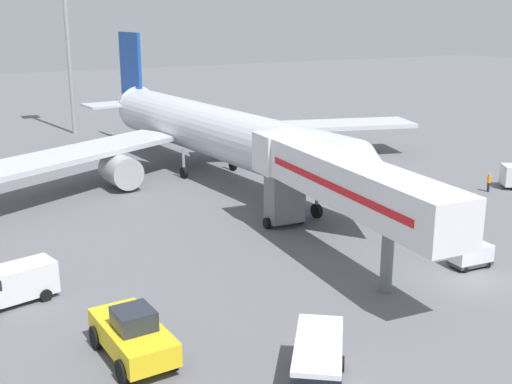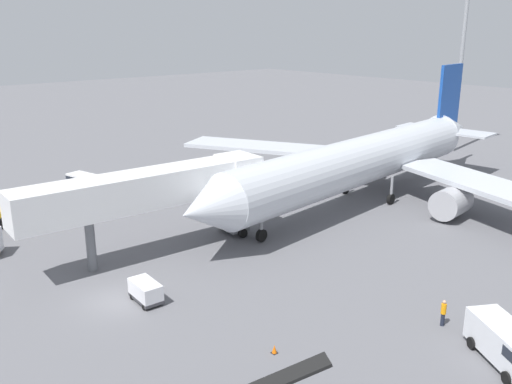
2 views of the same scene
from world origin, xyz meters
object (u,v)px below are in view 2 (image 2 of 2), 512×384
object	(u,v)px
airplane_at_gate	(366,160)
safety_cone_alpha	(274,349)
apron_light_mast	(466,9)
service_van_outer_left	(509,345)
jet_bridge	(160,190)
baggage_cart_rear_left	(146,291)
ground_crew_worker_foreground	(443,312)
pushback_tug	(17,209)
service_van_mid_center	(86,183)

from	to	relation	value
airplane_at_gate	safety_cone_alpha	world-z (taller)	airplane_at_gate
airplane_at_gate	apron_light_mast	xyz separation A→B (m)	(-6.75, 28.57, 15.32)
service_van_outer_left	safety_cone_alpha	distance (m)	12.44
safety_cone_alpha	apron_light_mast	size ratio (longest dim) A/B	0.02
jet_bridge	baggage_cart_rear_left	bearing A→B (deg)	-38.89
service_van_outer_left	safety_cone_alpha	size ratio (longest dim) A/B	11.13
service_van_outer_left	ground_crew_worker_foreground	distance (m)	4.62
jet_bridge	apron_light_mast	world-z (taller)	apron_light_mast
pushback_tug	apron_light_mast	bearing A→B (deg)	80.01
service_van_mid_center	airplane_at_gate	bearing A→B (deg)	44.59
service_van_outer_left	ground_crew_worker_foreground	world-z (taller)	service_van_outer_left
pushback_tug	apron_light_mast	xyz separation A→B (m)	(10.22, 58.03, 18.41)
jet_bridge	pushback_tug	xyz separation A→B (m)	(-15.14, -6.22, -3.94)
airplane_at_gate	safety_cone_alpha	distance (m)	30.35
pushback_tug	baggage_cart_rear_left	xyz separation A→B (m)	(21.77, 0.88, -0.38)
airplane_at_gate	ground_crew_worker_foreground	world-z (taller)	airplane_at_gate
baggage_cart_rear_left	apron_light_mast	size ratio (longest dim) A/B	0.09
safety_cone_alpha	airplane_at_gate	bearing A→B (deg)	119.23
airplane_at_gate	apron_light_mast	bearing A→B (deg)	103.29
baggage_cart_rear_left	safety_cone_alpha	bearing A→B (deg)	13.21
pushback_tug	safety_cone_alpha	world-z (taller)	pushback_tug
airplane_at_gate	baggage_cart_rear_left	size ratio (longest dim) A/B	18.92
airplane_at_gate	safety_cone_alpha	bearing A→B (deg)	-60.77
ground_crew_worker_foreground	pushback_tug	bearing A→B (deg)	-160.36
jet_bridge	service_van_mid_center	distance (m)	19.88
service_van_mid_center	jet_bridge	bearing A→B (deg)	-6.98
baggage_cart_rear_left	ground_crew_worker_foreground	xyz separation A→B (m)	(14.35, 12.00, 0.10)
baggage_cart_rear_left	ground_crew_worker_foreground	bearing A→B (deg)	39.91
jet_bridge	service_van_outer_left	size ratio (longest dim) A/B	3.67
ground_crew_worker_foreground	baggage_cart_rear_left	bearing A→B (deg)	-140.09
pushback_tug	jet_bridge	bearing A→B (deg)	22.34
ground_crew_worker_foreground	apron_light_mast	bearing A→B (deg)	119.84
airplane_at_gate	pushback_tug	world-z (taller)	airplane_at_gate
pushback_tug	baggage_cart_rear_left	world-z (taller)	pushback_tug
apron_light_mast	safety_cone_alpha	bearing A→B (deg)	-68.64
jet_bridge	ground_crew_worker_foreground	distance (m)	22.41
baggage_cart_rear_left	apron_light_mast	world-z (taller)	apron_light_mast
service_van_mid_center	service_van_outer_left	bearing A→B (deg)	4.11
airplane_at_gate	jet_bridge	distance (m)	23.33
airplane_at_gate	jet_bridge	size ratio (longest dim) A/B	2.43
airplane_at_gate	service_van_mid_center	world-z (taller)	airplane_at_gate
ground_crew_worker_foreground	airplane_at_gate	bearing A→B (deg)	139.11
airplane_at_gate	baggage_cart_rear_left	world-z (taller)	airplane_at_gate
jet_bridge	service_van_outer_left	distance (m)	26.36
baggage_cart_rear_left	pushback_tug	bearing A→B (deg)	-177.68
pushback_tug	safety_cone_alpha	xyz separation A→B (m)	(31.66, 3.21, -0.93)
jet_bridge	service_van_outer_left	xyz separation A→B (m)	(25.46, 5.59, -3.93)
jet_bridge	service_van_outer_left	world-z (taller)	jet_bridge
service_van_outer_left	pushback_tug	bearing A→B (deg)	-163.78
pushback_tug	baggage_cart_rear_left	distance (m)	21.79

